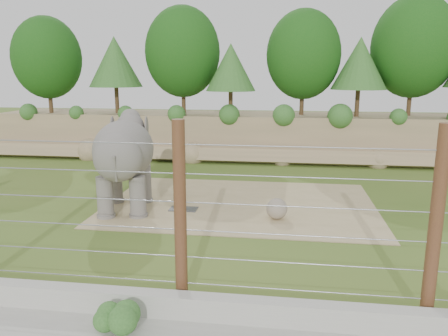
# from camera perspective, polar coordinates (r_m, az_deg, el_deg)

# --- Properties ---
(ground) EXTENTS (90.00, 90.00, 0.00)m
(ground) POSITION_cam_1_polar(r_m,az_deg,el_deg) (13.94, -1.16, -8.20)
(ground) COLOR #40611E
(ground) RESTS_ON ground
(back_embankment) EXTENTS (30.00, 5.52, 8.77)m
(back_embankment) POSITION_cam_1_polar(r_m,az_deg,el_deg) (25.62, 4.71, 10.25)
(back_embankment) COLOR #877556
(back_embankment) RESTS_ON ground
(dirt_patch) EXTENTS (10.00, 7.00, 0.02)m
(dirt_patch) POSITION_cam_1_polar(r_m,az_deg,el_deg) (16.70, 2.19, -4.66)
(dirt_patch) COLOR tan
(dirt_patch) RESTS_ON ground
(drain_grate) EXTENTS (1.00, 0.60, 0.03)m
(drain_grate) POSITION_cam_1_polar(r_m,az_deg,el_deg) (16.02, -5.30, -5.35)
(drain_grate) COLOR #262628
(drain_grate) RESTS_ON dirt_patch
(elephant) EXTENTS (2.61, 4.49, 3.41)m
(elephant) POSITION_cam_1_polar(r_m,az_deg,el_deg) (16.01, -12.88, 0.55)
(elephant) COLOR slate
(elephant) RESTS_ON ground
(stone_ball) EXTENTS (0.72, 0.72, 0.72)m
(stone_ball) POSITION_cam_1_polar(r_m,az_deg,el_deg) (14.96, 6.92, -5.30)
(stone_ball) COLOR gray
(stone_ball) RESTS_ON dirt_patch
(retaining_wall) EXTENTS (26.00, 0.35, 0.50)m
(retaining_wall) POSITION_cam_1_polar(r_m,az_deg,el_deg) (9.39, -6.25, -17.38)
(retaining_wall) COLOR #AAAA9F
(retaining_wall) RESTS_ON ground
(barrier_fence) EXTENTS (20.26, 0.26, 4.00)m
(barrier_fence) POSITION_cam_1_polar(r_m,az_deg,el_deg) (9.11, -5.74, -6.23)
(barrier_fence) COLOR #4F261B
(barrier_fence) RESTS_ON ground
(walkway_shrub) EXTENTS (0.60, 0.60, 0.60)m
(walkway_shrub) POSITION_cam_1_polar(r_m,az_deg,el_deg) (8.99, -14.12, -18.72)
(walkway_shrub) COLOR #305F26
(walkway_shrub) RESTS_ON walkway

